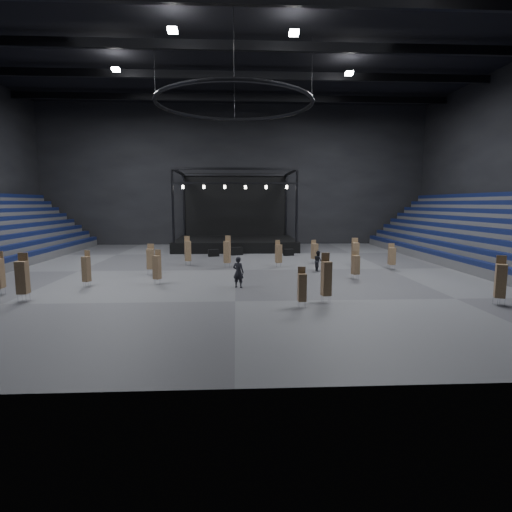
{
  "coord_description": "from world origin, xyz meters",
  "views": [
    {
      "loc": [
        0.07,
        -32.01,
        5.35
      ],
      "look_at": [
        1.57,
        -2.0,
        1.4
      ],
      "focal_mm": 28.0,
      "sensor_mm": 36.0,
      "label": 1
    }
  ],
  "objects_px": {
    "chair_stack_5": "(392,256)",
    "chair_stack_13": "(157,267)",
    "chair_stack_9": "(86,268)",
    "chair_stack_11": "(302,287)",
    "stage": "(236,236)",
    "chair_stack_8": "(279,253)",
    "flight_case_right": "(289,252)",
    "chair_stack_3": "(315,251)",
    "flight_case_left": "(214,253)",
    "chair_stack_2": "(355,252)",
    "crew_member": "(318,261)",
    "chair_stack_4": "(188,250)",
    "chair_stack_10": "(227,251)",
    "chair_stack_0": "(326,278)",
    "chair_stack_6": "(151,258)",
    "chair_stack_12": "(355,264)",
    "chair_stack_14": "(500,280)",
    "man_center": "(238,272)",
    "chair_stack_1": "(23,277)",
    "flight_case_mid": "(237,251)"
  },
  "relations": [
    {
      "from": "chair_stack_5",
      "to": "chair_stack_13",
      "type": "height_order",
      "value": "chair_stack_13"
    },
    {
      "from": "chair_stack_9",
      "to": "chair_stack_11",
      "type": "height_order",
      "value": "chair_stack_9"
    },
    {
      "from": "stage",
      "to": "chair_stack_8",
      "type": "relative_size",
      "value": 6.09
    },
    {
      "from": "flight_case_right",
      "to": "chair_stack_3",
      "type": "height_order",
      "value": "chair_stack_3"
    },
    {
      "from": "flight_case_left",
      "to": "chair_stack_2",
      "type": "xyz_separation_m",
      "value": [
        12.42,
        -7.4,
        0.95
      ]
    },
    {
      "from": "crew_member",
      "to": "flight_case_left",
      "type": "bearing_deg",
      "value": 34.72
    },
    {
      "from": "chair_stack_4",
      "to": "chair_stack_10",
      "type": "height_order",
      "value": "chair_stack_10"
    },
    {
      "from": "chair_stack_0",
      "to": "chair_stack_9",
      "type": "height_order",
      "value": "chair_stack_0"
    },
    {
      "from": "stage",
      "to": "chair_stack_4",
      "type": "distance_m",
      "value": 14.19
    },
    {
      "from": "flight_case_left",
      "to": "chair_stack_6",
      "type": "xyz_separation_m",
      "value": [
        -4.17,
        -10.31,
        0.88
      ]
    },
    {
      "from": "chair_stack_10",
      "to": "chair_stack_12",
      "type": "bearing_deg",
      "value": -10.76
    },
    {
      "from": "chair_stack_8",
      "to": "chair_stack_14",
      "type": "height_order",
      "value": "chair_stack_14"
    },
    {
      "from": "chair_stack_6",
      "to": "man_center",
      "type": "distance_m",
      "value": 8.34
    },
    {
      "from": "chair_stack_0",
      "to": "chair_stack_6",
      "type": "xyz_separation_m",
      "value": [
        -11.35,
        9.21,
        -0.14
      ]
    },
    {
      "from": "chair_stack_14",
      "to": "chair_stack_6",
      "type": "bearing_deg",
      "value": 178.17
    },
    {
      "from": "chair_stack_11",
      "to": "crew_member",
      "type": "relative_size",
      "value": 1.3
    },
    {
      "from": "flight_case_left",
      "to": "flight_case_right",
      "type": "bearing_deg",
      "value": 1.58
    },
    {
      "from": "chair_stack_14",
      "to": "crew_member",
      "type": "relative_size",
      "value": 1.61
    },
    {
      "from": "chair_stack_1",
      "to": "chair_stack_4",
      "type": "bearing_deg",
      "value": 57.37
    },
    {
      "from": "chair_stack_2",
      "to": "chair_stack_13",
      "type": "bearing_deg",
      "value": -155.71
    },
    {
      "from": "chair_stack_9",
      "to": "chair_stack_10",
      "type": "height_order",
      "value": "chair_stack_10"
    },
    {
      "from": "chair_stack_10",
      "to": "chair_stack_9",
      "type": "bearing_deg",
      "value": -118.49
    },
    {
      "from": "chair_stack_0",
      "to": "chair_stack_14",
      "type": "relative_size",
      "value": 1.03
    },
    {
      "from": "flight_case_left",
      "to": "chair_stack_0",
      "type": "relative_size",
      "value": 0.39
    },
    {
      "from": "chair_stack_2",
      "to": "chair_stack_8",
      "type": "xyz_separation_m",
      "value": [
        -6.52,
        0.19,
        -0.11
      ]
    },
    {
      "from": "chair_stack_0",
      "to": "chair_stack_4",
      "type": "distance_m",
      "value": 16.38
    },
    {
      "from": "flight_case_mid",
      "to": "chair_stack_10",
      "type": "bearing_deg",
      "value": -95.68
    },
    {
      "from": "chair_stack_6",
      "to": "man_center",
      "type": "bearing_deg",
      "value": -37.94
    },
    {
      "from": "chair_stack_9",
      "to": "chair_stack_13",
      "type": "relative_size",
      "value": 1.02
    },
    {
      "from": "crew_member",
      "to": "chair_stack_1",
      "type": "bearing_deg",
      "value": 107.85
    },
    {
      "from": "flight_case_left",
      "to": "chair_stack_5",
      "type": "xyz_separation_m",
      "value": [
        14.95,
        -9.01,
        0.8
      ]
    },
    {
      "from": "chair_stack_3",
      "to": "chair_stack_9",
      "type": "xyz_separation_m",
      "value": [
        -16.76,
        -9.48,
        0.08
      ]
    },
    {
      "from": "chair_stack_8",
      "to": "chair_stack_9",
      "type": "distance_m",
      "value": 15.2
    },
    {
      "from": "chair_stack_2",
      "to": "man_center",
      "type": "height_order",
      "value": "chair_stack_2"
    },
    {
      "from": "chair_stack_2",
      "to": "chair_stack_12",
      "type": "bearing_deg",
      "value": -105.62
    },
    {
      "from": "chair_stack_5",
      "to": "chair_stack_8",
      "type": "height_order",
      "value": "chair_stack_8"
    },
    {
      "from": "stage",
      "to": "crew_member",
      "type": "height_order",
      "value": "stage"
    },
    {
      "from": "chair_stack_1",
      "to": "chair_stack_4",
      "type": "relative_size",
      "value": 1.05
    },
    {
      "from": "chair_stack_3",
      "to": "chair_stack_4",
      "type": "relative_size",
      "value": 0.82
    },
    {
      "from": "flight_case_right",
      "to": "chair_stack_6",
      "type": "relative_size",
      "value": 0.44
    },
    {
      "from": "stage",
      "to": "chair_stack_10",
      "type": "relative_size",
      "value": 5.21
    },
    {
      "from": "chair_stack_12",
      "to": "flight_case_left",
      "type": "bearing_deg",
      "value": 109.91
    },
    {
      "from": "chair_stack_8",
      "to": "chair_stack_11",
      "type": "xyz_separation_m",
      "value": [
        -0.2,
        -13.33,
        -0.09
      ]
    },
    {
      "from": "chair_stack_12",
      "to": "chair_stack_1",
      "type": "bearing_deg",
      "value": 175.51
    },
    {
      "from": "chair_stack_2",
      "to": "chair_stack_12",
      "type": "xyz_separation_m",
      "value": [
        -1.66,
        -5.62,
        -0.23
      ]
    },
    {
      "from": "chair_stack_9",
      "to": "flight_case_right",
      "type": "bearing_deg",
      "value": 65.03
    },
    {
      "from": "stage",
      "to": "flight_case_mid",
      "type": "bearing_deg",
      "value": -88.96
    },
    {
      "from": "flight_case_left",
      "to": "chair_stack_4",
      "type": "distance_m",
      "value": 6.26
    },
    {
      "from": "flight_case_right",
      "to": "chair_stack_2",
      "type": "bearing_deg",
      "value": -58.42
    },
    {
      "from": "flight_case_mid",
      "to": "chair_stack_5",
      "type": "xyz_separation_m",
      "value": [
        12.59,
        -10.0,
        0.74
      ]
    }
  ]
}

